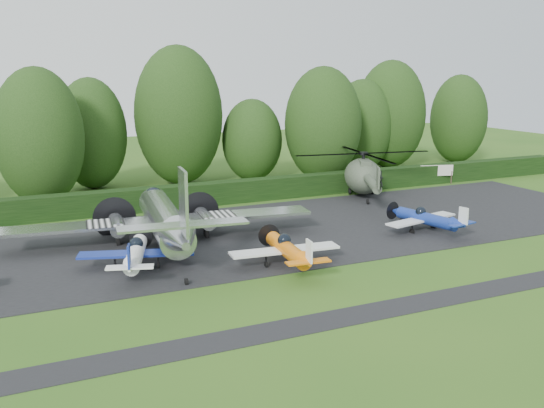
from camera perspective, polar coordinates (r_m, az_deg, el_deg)
name	(u,v)px	position (r m, az deg, el deg)	size (l,w,h in m)	color
ground	(274,283)	(35.17, 0.17, -7.42)	(160.00, 160.00, 0.00)	#2C5818
apron	(216,239)	(44.01, -5.31, -3.31)	(70.00, 18.00, 0.01)	black
taxiway_verge	(325,321)	(30.22, 5.03, -10.94)	(70.00, 2.00, 0.00)	black
hedgerow	(174,208)	(54.20, -9.18, -0.37)	(90.00, 1.60, 2.00)	black
transport_plane	(166,220)	(42.10, -9.97, -1.47)	(21.59, 16.55, 6.92)	silver
light_plane_white	(136,253)	(37.72, -12.72, -4.54)	(7.01, 7.38, 2.70)	white
light_plane_orange	(287,249)	(37.56, 1.46, -4.29)	(7.01, 7.38, 2.70)	orange
light_plane_blue	(426,218)	(46.90, 14.31, -1.32)	(6.62, 6.96, 2.54)	navy
helicopter	(363,173)	(58.43, 8.60, 2.91)	(13.35, 15.63, 4.30)	#3D4736
sign_board	(437,171)	(66.51, 15.23, 2.98)	(3.65, 0.14, 2.05)	#3F3326
tree_0	(91,134)	(64.22, -16.64, 6.37)	(7.08, 7.08, 11.24)	black
tree_1	(323,124)	(65.95, 4.81, 7.48)	(8.27, 8.27, 12.33)	black
tree_3	(39,137)	(57.57, -21.06, 5.90)	(7.79, 7.79, 12.28)	black
tree_4	(459,119)	(82.66, 17.15, 7.66)	(7.23, 7.23, 11.32)	black
tree_6	(179,116)	(64.57, -8.78, 8.22)	(9.18, 9.18, 14.46)	black
tree_7	(390,115)	(76.09, 11.07, 8.27)	(8.57, 8.57, 13.08)	black
tree_8	(362,126)	(73.12, 8.44, 7.32)	(7.23, 7.23, 10.86)	black
tree_10	(252,140)	(66.04, -1.89, 6.02)	(6.53, 6.53, 8.89)	black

